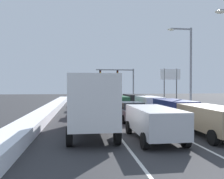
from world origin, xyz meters
TOP-DOWN VIEW (x-y plane):
  - ground_plane at (0.00, 16.19)m, footprint 120.00×120.00m
  - lane_stripe_between_right_lane_and_center_lane at (1.70, 20.24)m, footprint 0.14×44.53m
  - lane_stripe_between_center_lane_and_left_lane at (-1.70, 20.24)m, footprint 0.14×44.53m
  - snow_bank_right_shoulder at (7.00, 20.24)m, footprint 1.29×44.53m
  - snow_bank_left_shoulder at (-7.00, 20.24)m, footprint 1.56×44.53m
  - suv_tan_right_lane_nearest at (3.32, 7.28)m, footprint 2.16×4.90m
  - suv_navy_right_lane_second at (3.64, 13.24)m, footprint 2.16×4.90m
  - suv_white_right_lane_third at (3.44, 19.44)m, footprint 2.16×4.90m
  - suv_black_right_lane_fourth at (3.21, 25.82)m, footprint 2.16×4.90m
  - suv_silver_center_lane_nearest at (-0.06, 7.07)m, footprint 2.16×4.90m
  - sedan_gray_center_lane_second at (0.25, 13.84)m, footprint 2.00×4.50m
  - suv_green_center_lane_third at (0.20, 20.83)m, footprint 2.16×4.90m
  - suv_charcoal_center_lane_fourth at (-0.07, 26.93)m, footprint 2.16×4.90m
  - box_truck_left_lane_nearest at (-3.21, 8.79)m, footprint 2.53×7.20m
  - sedan_red_left_lane_second at (-3.42, 16.86)m, footprint 2.00×4.50m
  - sedan_tan_left_lane_third at (-3.39, 22.50)m, footprint 2.00×4.50m
  - sedan_navy_left_lane_fourth at (-3.53, 28.79)m, footprint 2.00×4.50m
  - traffic_light_gantry at (4.27, 40.47)m, footprint 7.54×0.47m
  - street_lamp_right_mid at (7.20, 18.22)m, footprint 2.66×0.36m
  - roadside_sign_right at (10.02, 29.89)m, footprint 3.20×0.16m

SIDE VIEW (x-z plane):
  - ground_plane at x=0.00m, z-range 0.00..0.00m
  - lane_stripe_between_right_lane_and_center_lane at x=1.70m, z-range 0.00..0.01m
  - lane_stripe_between_center_lane_and_left_lane at x=-1.70m, z-range 0.00..0.01m
  - snow_bank_right_shoulder at x=7.00m, z-range 0.00..0.46m
  - snow_bank_left_shoulder at x=-7.00m, z-range 0.00..0.68m
  - sedan_gray_center_lane_second at x=0.25m, z-range 0.01..1.52m
  - sedan_red_left_lane_second at x=-3.42m, z-range 0.01..1.52m
  - sedan_tan_left_lane_third at x=-3.39m, z-range 0.01..1.52m
  - sedan_navy_left_lane_fourth at x=-3.53m, z-range 0.01..1.52m
  - suv_tan_right_lane_nearest at x=3.32m, z-range 0.18..1.85m
  - suv_navy_right_lane_second at x=3.64m, z-range 0.18..1.85m
  - suv_white_right_lane_third at x=3.44m, z-range 0.18..1.85m
  - suv_black_right_lane_fourth at x=3.21m, z-range 0.18..1.85m
  - suv_silver_center_lane_nearest at x=-0.06m, z-range 0.18..1.85m
  - suv_green_center_lane_third at x=0.20m, z-range 0.18..1.85m
  - suv_charcoal_center_lane_fourth at x=-0.07m, z-range 0.18..1.85m
  - box_truck_left_lane_nearest at x=-3.21m, z-range 0.22..3.58m
  - roadside_sign_right at x=10.02m, z-range 1.27..6.77m
  - traffic_light_gantry at x=4.27m, z-range 1.40..7.60m
  - street_lamp_right_mid at x=7.20m, z-range 0.82..9.63m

